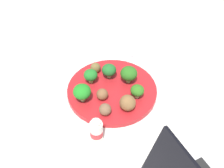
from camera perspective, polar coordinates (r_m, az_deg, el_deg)
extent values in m
plane|color=silver|center=(0.88, 0.00, -1.66)|extent=(4.00, 4.00, 0.00)
cylinder|color=red|center=(0.88, 0.00, -1.30)|extent=(0.28, 0.28, 0.02)
cylinder|color=#90B976|center=(0.84, -5.99, -2.90)|extent=(0.01, 0.01, 0.02)
ellipsoid|color=#218322|center=(0.81, -6.13, -1.56)|extent=(0.05, 0.05, 0.04)
cylinder|color=#A8D083|center=(0.84, 5.09, -2.36)|extent=(0.01, 0.01, 0.01)
ellipsoid|color=#326E1E|center=(0.83, 5.19, -1.31)|extent=(0.04, 0.04, 0.03)
cylinder|color=#98CF70|center=(0.89, -4.31, 0.75)|extent=(0.01, 0.01, 0.01)
ellipsoid|color=#217427|center=(0.87, -4.39, 1.84)|extent=(0.04, 0.04, 0.03)
cylinder|color=#90BF7C|center=(0.90, -0.60, 1.73)|extent=(0.01, 0.01, 0.01)
ellipsoid|color=#226328|center=(0.89, -0.61, 2.88)|extent=(0.05, 0.05, 0.04)
cylinder|color=#91C46A|center=(0.89, 3.37, 0.85)|extent=(0.01, 0.01, 0.02)
ellipsoid|color=#29661D|center=(0.87, 3.45, 2.16)|extent=(0.05, 0.05, 0.04)
sphere|color=brown|center=(0.79, -1.41, -5.21)|extent=(0.04, 0.04, 0.04)
sphere|color=brown|center=(0.83, -2.00, -2.11)|extent=(0.04, 0.04, 0.04)
sphere|color=brown|center=(0.92, -3.38, 3.34)|extent=(0.03, 0.03, 0.03)
sphere|color=brown|center=(0.80, 3.20, -3.86)|extent=(0.05, 0.05, 0.05)
cube|color=white|center=(1.05, 5.82, 7.15)|extent=(0.18, 0.13, 0.01)
cube|color=silver|center=(1.04, 4.66, 7.14)|extent=(0.09, 0.01, 0.01)
cube|color=silver|center=(1.09, 5.60, 8.94)|extent=(0.03, 0.02, 0.01)
cube|color=silver|center=(1.02, 6.35, 6.26)|extent=(0.09, 0.02, 0.01)
cube|color=silver|center=(1.08, 7.48, 8.48)|extent=(0.06, 0.02, 0.01)
cylinder|color=white|center=(0.74, -3.18, -9.70)|extent=(0.03, 0.03, 0.07)
cylinder|color=red|center=(0.75, -3.17, -9.85)|extent=(0.04, 0.04, 0.02)
cylinder|color=silver|center=(0.71, -3.30, -7.90)|extent=(0.02, 0.02, 0.01)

